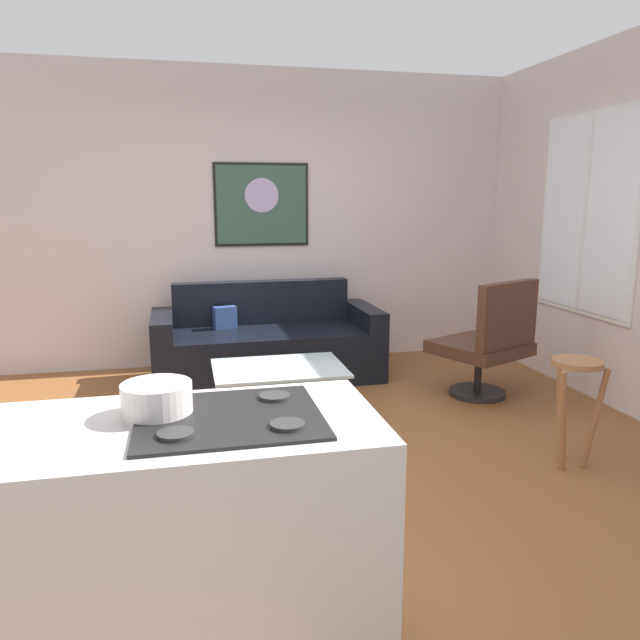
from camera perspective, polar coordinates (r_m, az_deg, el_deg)
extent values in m
cube|color=brown|center=(3.84, -2.53, -13.52)|extent=(6.40, 6.40, 0.04)
cube|color=beige|center=(5.88, -6.91, 9.45)|extent=(6.40, 0.05, 2.80)
cube|color=black|center=(5.43, -4.97, -3.25)|extent=(1.65, 0.88, 0.45)
cube|color=black|center=(5.67, -5.58, 1.74)|extent=(1.64, 0.19, 0.40)
cube|color=black|center=(5.35, -14.67, -2.84)|extent=(0.20, 0.85, 0.62)
cube|color=black|center=(5.61, 4.23, -1.82)|extent=(0.20, 0.85, 0.62)
cube|color=navy|center=(5.46, -9.02, 0.23)|extent=(0.22, 0.14, 0.20)
cube|color=silver|center=(4.19, -3.92, -4.59)|extent=(0.91, 0.64, 0.02)
cylinder|color=#232326|center=(3.97, -9.17, -9.10)|extent=(0.03, 0.03, 0.43)
cylinder|color=#232326|center=(4.09, 2.42, -8.32)|extent=(0.03, 0.03, 0.43)
cylinder|color=#232326|center=(4.47, -9.62, -6.71)|extent=(0.03, 0.03, 0.43)
cylinder|color=#232326|center=(4.58, 0.66, -6.10)|extent=(0.03, 0.03, 0.43)
cylinder|color=black|center=(5.17, 14.69, -6.69)|extent=(0.46, 0.46, 0.04)
cylinder|color=black|center=(5.12, 14.81, -4.48)|extent=(0.06, 0.06, 0.37)
cube|color=#47281D|center=(5.07, 14.91, -2.55)|extent=(0.86, 0.85, 0.10)
cube|color=#47281D|center=(4.86, 17.41, 0.44)|extent=(0.63, 0.35, 0.52)
cylinder|color=#996039|center=(3.86, 23.24, -3.76)|extent=(0.30, 0.30, 0.03)
cylinder|color=#996039|center=(4.05, 21.82, -7.88)|extent=(0.04, 0.12, 0.63)
cylinder|color=#996039|center=(3.84, 22.06, -8.93)|extent=(0.12, 0.09, 0.63)
cylinder|color=#996039|center=(3.97, 24.68, -8.51)|extent=(0.12, 0.09, 0.63)
cube|color=silver|center=(2.22, -15.91, -20.40)|extent=(1.54, 0.66, 0.89)
cube|color=black|center=(2.02, -8.63, -9.08)|extent=(0.60, 0.52, 0.01)
cylinder|color=#2D2D2D|center=(1.88, -13.58, -10.47)|extent=(0.11, 0.11, 0.01)
cylinder|color=#2D2D2D|center=(1.90, -3.12, -9.89)|extent=(0.11, 0.11, 0.01)
cylinder|color=#2D2D2D|center=(2.14, -13.50, -7.70)|extent=(0.11, 0.11, 0.01)
cylinder|color=#2D2D2D|center=(2.16, -4.38, -7.23)|extent=(0.11, 0.11, 0.01)
cylinder|color=silver|center=(2.09, -15.17, -8.58)|extent=(0.13, 0.13, 0.01)
cylinder|color=silver|center=(2.07, -15.24, -7.30)|extent=(0.23, 0.23, 0.11)
cube|color=black|center=(5.86, -5.57, 10.85)|extent=(0.90, 0.01, 0.78)
cube|color=#375346|center=(5.85, -5.56, 10.85)|extent=(0.85, 0.02, 0.73)
cylinder|color=#B09ECA|center=(5.84, -5.56, 11.71)|extent=(0.32, 0.01, 0.32)
cube|color=silver|center=(5.38, 24.04, 9.11)|extent=(0.02, 1.21, 1.62)
cube|color=white|center=(5.37, 23.96, 9.12)|extent=(0.01, 1.13, 1.54)
cube|color=silver|center=(5.37, 23.92, 9.12)|extent=(0.01, 0.04, 1.54)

